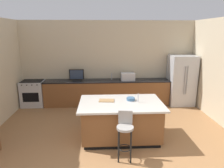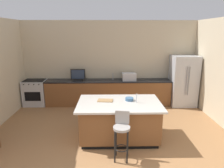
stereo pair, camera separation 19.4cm
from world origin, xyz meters
TOP-DOWN VIEW (x-y plane):
  - wall_back at (0.00, 4.92)m, footprint 6.68×0.12m
  - counter_back at (-0.05, 4.54)m, footprint 4.41×0.62m
  - kitchen_island at (0.21, 2.10)m, footprint 1.97×1.28m
  - refrigerator at (2.60, 4.46)m, footprint 0.87×0.80m
  - range_oven at (-2.65, 4.54)m, footprint 0.77×0.63m
  - microwave at (0.69, 4.54)m, footprint 0.48×0.36m
  - tv_monitor at (-1.10, 4.49)m, footprint 0.50×0.16m
  - sink_faucet_back at (0.12, 4.64)m, footprint 0.02×0.02m
  - sink_faucet_island at (0.62, 2.10)m, footprint 0.02×0.02m
  - bar_stool_center at (0.22, 1.24)m, footprint 0.34×0.36m
  - fruit_bowl at (0.47, 2.24)m, footprint 0.20×0.20m
  - cutting_board at (-0.12, 2.23)m, footprint 0.39×0.27m

SIDE VIEW (x-z plane):
  - counter_back at x=-0.05m, z-range 0.00..0.89m
  - range_oven at x=-2.65m, z-range 0.00..0.91m
  - kitchen_island at x=0.21m, z-range 0.01..0.93m
  - bar_stool_center at x=0.22m, z-range 0.11..1.11m
  - refrigerator at x=2.60m, z-range 0.00..1.76m
  - cutting_board at x=-0.12m, z-range 0.92..0.94m
  - fruit_bowl at x=0.47m, z-range 0.92..0.99m
  - sink_faucet_back at x=0.12m, z-range 0.89..1.13m
  - microwave at x=0.69m, z-range 0.89..1.16m
  - sink_faucet_island at x=0.62m, z-range 0.92..1.14m
  - tv_monitor at x=-1.10m, z-range 0.88..1.29m
  - wall_back at x=0.00m, z-range 0.00..2.95m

